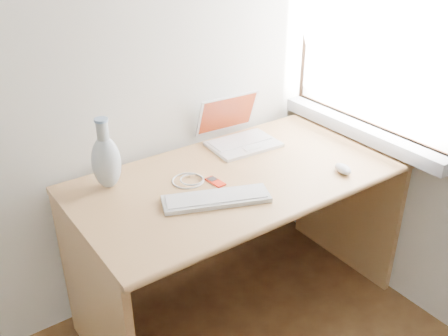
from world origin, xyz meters
TOP-DOWN VIEW (x-y plane):
  - window at (1.72, 1.30)m, footprint 0.11×0.99m
  - desk at (1.03, 1.43)m, footprint 1.41×0.71m
  - laptop at (1.19, 1.59)m, footprint 0.32×0.27m
  - external_keyboard at (0.82, 1.22)m, footprint 0.42×0.26m
  - mouse at (1.38, 1.10)m, footprint 0.08×0.10m
  - ipod at (0.89, 1.34)m, footprint 0.05×0.09m
  - cable_coil at (0.81, 1.41)m, footprint 0.16×0.16m
  - remote at (0.72, 1.25)m, footprint 0.04×0.07m
  - vase at (0.53, 1.56)m, footprint 0.11×0.11m

SIDE VIEW (x-z plane):
  - desk at x=1.03m, z-range 0.16..0.90m
  - remote at x=0.72m, z-range 0.75..0.75m
  - cable_coil at x=0.81m, z-range 0.75..0.75m
  - ipod at x=0.89m, z-range 0.75..0.75m
  - external_keyboard at x=0.82m, z-range 0.75..0.77m
  - mouse at x=1.38m, z-range 0.75..0.78m
  - laptop at x=1.19m, z-range 0.69..0.90m
  - vase at x=0.53m, z-range 0.72..1.01m
  - window at x=1.72m, z-range 0.72..1.83m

